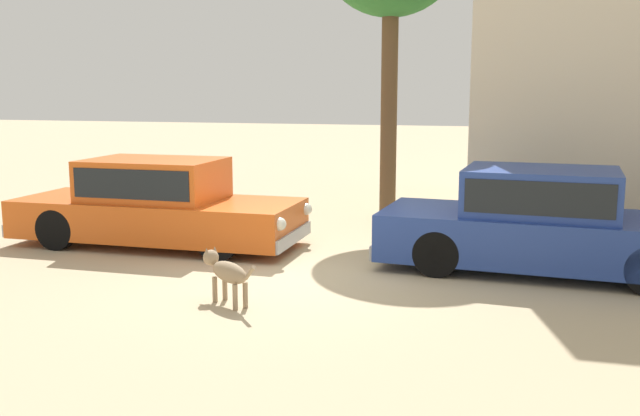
# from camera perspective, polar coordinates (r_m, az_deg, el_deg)

# --- Properties ---
(ground_plane) EXTENTS (80.00, 80.00, 0.00)m
(ground_plane) POSITION_cam_1_polar(r_m,az_deg,el_deg) (9.86, -2.14, -5.27)
(ground_plane) COLOR tan
(parked_sedan_nearest) EXTENTS (4.75, 1.71, 1.40)m
(parked_sedan_nearest) POSITION_cam_1_polar(r_m,az_deg,el_deg) (11.82, -12.94, 0.41)
(parked_sedan_nearest) COLOR #D15619
(parked_sedan_nearest) RESTS_ON ground_plane
(parked_sedan_second) EXTENTS (4.65, 2.05, 1.44)m
(parked_sedan_second) POSITION_cam_1_polar(r_m,az_deg,el_deg) (10.30, 17.34, -1.01)
(parked_sedan_second) COLOR navy
(parked_sedan_second) RESTS_ON ground_plane
(stray_dog_spotted) EXTENTS (0.92, 0.64, 0.63)m
(stray_dog_spotted) POSITION_cam_1_polar(r_m,az_deg,el_deg) (8.49, -7.56, -5.03)
(stray_dog_spotted) COLOR #997F60
(stray_dog_spotted) RESTS_ON ground_plane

